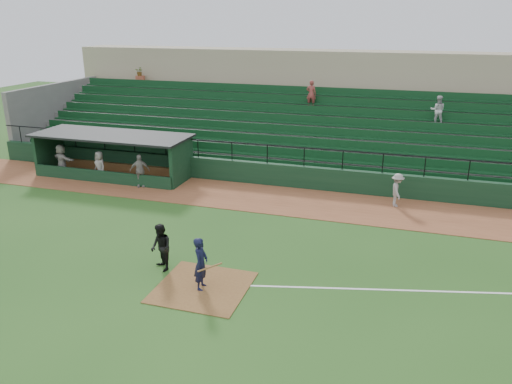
% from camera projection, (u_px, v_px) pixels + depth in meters
% --- Properties ---
extents(ground, '(90.00, 90.00, 0.00)m').
position_uv_depth(ground, '(214.00, 274.00, 17.74)').
color(ground, '#254F19').
rests_on(ground, ground).
extents(warning_track, '(40.00, 4.00, 0.03)m').
position_uv_depth(warning_track, '(274.00, 199.00, 24.94)').
color(warning_track, brown).
rests_on(warning_track, ground).
extents(home_plate_dirt, '(3.00, 3.00, 0.03)m').
position_uv_depth(home_plate_dirt, '(203.00, 287.00, 16.84)').
color(home_plate_dirt, brown).
rests_on(home_plate_dirt, ground).
extents(foul_line, '(17.49, 4.44, 0.01)m').
position_uv_depth(foul_line, '(452.00, 292.00, 16.57)').
color(foul_line, white).
rests_on(foul_line, ground).
extents(stadium_structure, '(38.00, 13.08, 6.40)m').
position_uv_depth(stadium_structure, '(310.00, 122.00, 31.81)').
color(stadium_structure, '#10311B').
rests_on(stadium_structure, ground).
extents(dugout, '(8.90, 3.20, 2.42)m').
position_uv_depth(dugout, '(117.00, 151.00, 28.66)').
color(dugout, '#10311B').
rests_on(dugout, ground).
extents(batter_at_plate, '(1.04, 0.72, 1.84)m').
position_uv_depth(batter_at_plate, '(201.00, 264.00, 16.49)').
color(batter_at_plate, black).
rests_on(batter_at_plate, ground).
extents(umpire, '(1.06, 1.05, 1.73)m').
position_uv_depth(umpire, '(161.00, 248.00, 17.77)').
color(umpire, black).
rests_on(umpire, ground).
extents(runner, '(0.78, 1.14, 1.61)m').
position_uv_depth(runner, '(397.00, 190.00, 23.76)').
color(runner, gray).
rests_on(runner, warning_track).
extents(dugout_player_a, '(1.12, 0.85, 1.77)m').
position_uv_depth(dugout_player_a, '(140.00, 171.00, 26.49)').
color(dugout_player_a, gray).
rests_on(dugout_player_a, warning_track).
extents(dugout_player_b, '(0.94, 0.80, 1.65)m').
position_uv_depth(dugout_player_b, '(100.00, 166.00, 27.54)').
color(dugout_player_b, '#9B9691').
rests_on(dugout_player_b, warning_track).
extents(dugout_player_c, '(1.76, 1.07, 1.81)m').
position_uv_depth(dugout_player_c, '(62.00, 160.00, 28.38)').
color(dugout_player_c, '#ACA7A1').
rests_on(dugout_player_c, warning_track).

